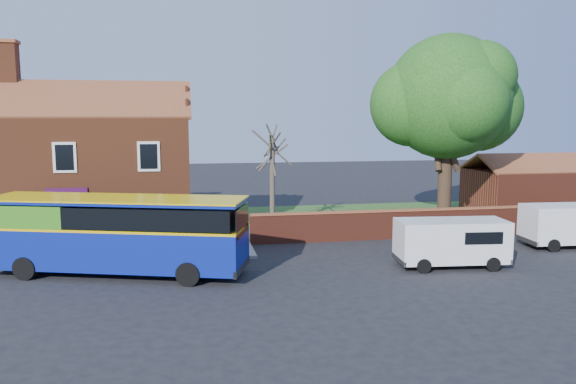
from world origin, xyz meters
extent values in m
plane|color=black|center=(0.00, 0.00, 0.00)|extent=(120.00, 120.00, 0.00)
cube|color=gray|center=(-7.00, 5.75, 0.06)|extent=(18.00, 3.50, 0.12)
cube|color=slate|center=(-7.00, 4.00, 0.07)|extent=(18.00, 0.15, 0.14)
cube|color=#426B28|center=(13.00, 13.00, 0.02)|extent=(26.00, 12.00, 0.04)
cube|color=brown|center=(-7.00, 11.50, 3.25)|extent=(12.00, 8.00, 6.50)
cube|color=brown|center=(-7.00, 9.50, 7.50)|extent=(12.30, 4.08, 2.16)
cube|color=brown|center=(-7.00, 13.50, 7.50)|extent=(12.30, 4.08, 2.16)
cube|color=brown|center=(-10.40, 11.50, 9.40)|extent=(0.90, 0.90, 2.20)
cube|color=black|center=(-7.00, 7.47, 4.60)|extent=(1.10, 0.06, 1.50)
cube|color=#4C0F19|center=(-7.00, 7.45, 1.10)|extent=(0.95, 0.04, 2.10)
cube|color=silver|center=(-7.00, 7.47, 1.15)|extent=(1.20, 0.06, 2.30)
cube|color=#3C0D39|center=(-7.00, 7.44, 2.80)|extent=(2.00, 0.06, 0.60)
cube|color=maroon|center=(13.00, 7.00, 0.75)|extent=(22.00, 0.30, 1.50)
cube|color=brown|center=(13.00, 7.00, 1.55)|extent=(22.00, 0.38, 0.10)
cube|color=maroon|center=(22.00, 13.00, 1.50)|extent=(8.00, 5.00, 3.00)
cube|color=brown|center=(22.00, 11.75, 3.55)|extent=(8.20, 2.56, 1.24)
cube|color=brown|center=(22.00, 14.25, 3.55)|extent=(8.20, 2.56, 1.24)
cube|color=navy|center=(-4.06, 2.42, 1.22)|extent=(10.96, 5.73, 1.69)
cube|color=#DCB30B|center=(-4.06, 2.42, 2.07)|extent=(10.98, 5.75, 0.10)
cube|color=black|center=(-4.06, 2.42, 2.57)|extent=(10.56, 5.62, 0.85)
cube|color=#3C871D|center=(-7.41, 3.47, 2.57)|extent=(4.26, 3.66, 0.90)
cube|color=navy|center=(-4.06, 2.42, 3.14)|extent=(10.96, 5.73, 0.14)
cube|color=#DCB30B|center=(-4.06, 2.42, 3.22)|extent=(11.01, 5.78, 0.06)
cylinder|color=black|center=(-7.69, 2.24, 0.48)|extent=(1.00, 0.55, 0.96)
cylinder|color=black|center=(-6.94, 4.63, 0.48)|extent=(1.00, 0.55, 0.96)
cylinder|color=black|center=(-1.18, 0.20, 0.48)|extent=(1.00, 0.55, 0.96)
cylinder|color=black|center=(-0.43, 2.59, 0.48)|extent=(1.00, 0.55, 0.96)
cube|color=white|center=(10.21, 1.05, 1.19)|extent=(4.90, 2.32, 1.80)
cube|color=black|center=(12.33, 0.85, 1.47)|extent=(0.23, 1.61, 0.71)
cube|color=black|center=(12.53, 0.83, 0.38)|extent=(0.27, 1.90, 0.23)
cylinder|color=black|center=(8.62, 0.30, 0.31)|extent=(0.64, 0.28, 0.63)
cylinder|color=black|center=(8.78, 2.07, 0.31)|extent=(0.64, 0.28, 0.63)
cylinder|color=black|center=(11.64, 0.02, 0.31)|extent=(0.64, 0.28, 0.63)
cylinder|color=black|center=(11.80, 1.79, 0.31)|extent=(0.64, 0.28, 0.63)
cube|color=white|center=(18.06, 3.55, 1.22)|extent=(5.00, 2.25, 1.86)
cylinder|color=black|center=(16.44, 2.73, 0.32)|extent=(0.66, 0.26, 0.65)
cylinder|color=black|center=(16.55, 4.56, 0.32)|extent=(0.66, 0.26, 0.65)
cylinder|color=black|center=(14.40, 10.46, 2.38)|extent=(0.83, 0.83, 4.76)
sphere|color=#397825|center=(14.40, 10.46, 7.76)|extent=(7.45, 7.45, 7.45)
sphere|color=#397825|center=(16.57, 10.87, 7.14)|extent=(5.38, 5.38, 5.38)
sphere|color=#397825|center=(12.43, 11.08, 7.35)|extent=(5.17, 5.17, 5.17)
cylinder|color=#4C4238|center=(3.72, 10.55, 2.68)|extent=(0.31, 0.31, 5.37)
cylinder|color=#4C4238|center=(3.72, 10.55, 4.60)|extent=(0.32, 2.62, 2.11)
cylinder|color=#4C4238|center=(3.72, 10.55, 4.41)|extent=(1.37, 1.93, 1.93)
cylinder|color=#4C4238|center=(3.72, 10.55, 4.79)|extent=(2.20, 1.01, 2.14)
camera|label=1|loc=(-1.15, -21.38, 6.52)|focal=35.00mm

